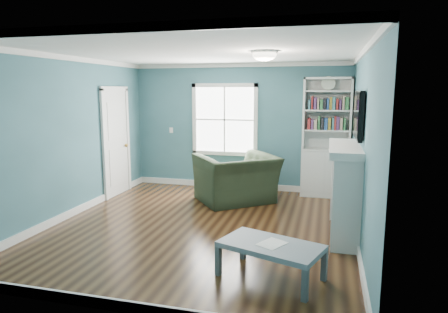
# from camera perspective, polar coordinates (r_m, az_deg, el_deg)

# --- Properties ---
(floor) EXTENTS (5.00, 5.00, 0.00)m
(floor) POSITION_cam_1_polar(r_m,az_deg,el_deg) (6.22, -3.08, -9.88)
(floor) COLOR black
(floor) RESTS_ON ground
(room_walls) EXTENTS (5.00, 5.00, 5.00)m
(room_walls) POSITION_cam_1_polar(r_m,az_deg,el_deg) (5.89, -3.22, 4.81)
(room_walls) COLOR #345D66
(room_walls) RESTS_ON ground
(trim) EXTENTS (4.50, 5.00, 2.60)m
(trim) POSITION_cam_1_polar(r_m,az_deg,el_deg) (5.93, -3.19, 1.48)
(trim) COLOR white
(trim) RESTS_ON ground
(window) EXTENTS (1.40, 0.06, 1.50)m
(window) POSITION_cam_1_polar(r_m,az_deg,el_deg) (8.36, 0.08, 5.28)
(window) COLOR white
(window) RESTS_ON room_walls
(bookshelf) EXTENTS (0.90, 0.35, 2.31)m
(bookshelf) POSITION_cam_1_polar(r_m,az_deg,el_deg) (7.96, 14.30, 0.97)
(bookshelf) COLOR silver
(bookshelf) RESTS_ON ground
(fireplace) EXTENTS (0.44, 1.58, 1.30)m
(fireplace) POSITION_cam_1_polar(r_m,az_deg,el_deg) (5.96, 16.95, -4.76)
(fireplace) COLOR black
(fireplace) RESTS_ON ground
(tv) EXTENTS (0.06, 1.10, 0.65)m
(tv) POSITION_cam_1_polar(r_m,az_deg,el_deg) (5.81, 18.66, 5.68)
(tv) COLOR black
(tv) RESTS_ON fireplace
(door) EXTENTS (0.12, 0.98, 2.17)m
(door) POSITION_cam_1_polar(r_m,az_deg,el_deg) (8.12, -15.16, 2.15)
(door) COLOR silver
(door) RESTS_ON ground
(ceiling_fixture) EXTENTS (0.38, 0.38, 0.15)m
(ceiling_fixture) POSITION_cam_1_polar(r_m,az_deg,el_deg) (5.78, 5.81, 14.29)
(ceiling_fixture) COLOR white
(ceiling_fixture) RESTS_ON room_walls
(light_switch) EXTENTS (0.08, 0.01, 0.12)m
(light_switch) POSITION_cam_1_polar(r_m,az_deg,el_deg) (8.76, -7.55, 3.74)
(light_switch) COLOR white
(light_switch) RESTS_ON room_walls
(recliner) EXTENTS (1.60, 1.52, 1.18)m
(recliner) POSITION_cam_1_polar(r_m,az_deg,el_deg) (7.38, 1.79, -2.04)
(recliner) COLOR black
(recliner) RESTS_ON ground
(coffee_table) EXTENTS (1.23, 0.92, 0.40)m
(coffee_table) POSITION_cam_1_polar(r_m,az_deg,el_deg) (4.52, 6.70, -12.86)
(coffee_table) COLOR #444D52
(coffee_table) RESTS_ON ground
(paper_sheet) EXTENTS (0.36, 0.38, 0.00)m
(paper_sheet) POSITION_cam_1_polar(r_m,az_deg,el_deg) (4.49, 6.86, -12.25)
(paper_sheet) COLOR white
(paper_sheet) RESTS_ON coffee_table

